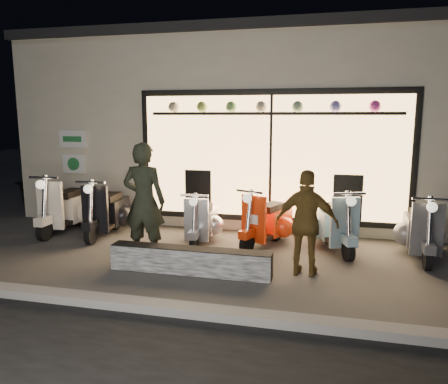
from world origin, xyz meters
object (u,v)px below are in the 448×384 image
(scooter_silver, at_px, (203,221))
(scooter_red, at_px, (269,221))
(man, at_px, (144,202))
(graffiti_barrier, at_px, (190,261))
(woman, at_px, (307,223))

(scooter_silver, relative_size, scooter_red, 0.94)
(scooter_silver, xyz_separation_m, man, (-0.64, -1.20, 0.58))
(graffiti_barrier, xyz_separation_m, woman, (1.70, 0.36, 0.59))
(man, distance_m, woman, 2.65)
(man, bearing_deg, graffiti_barrier, 150.73)
(scooter_red, bearing_deg, woman, -41.32)
(graffiti_barrier, height_order, woman, woman)
(graffiti_barrier, bearing_deg, scooter_silver, 100.09)
(graffiti_barrier, relative_size, scooter_red, 1.71)
(scooter_silver, distance_m, scooter_red, 1.26)
(graffiti_barrier, bearing_deg, woman, 11.84)
(scooter_silver, relative_size, man, 0.70)
(scooter_red, bearing_deg, scooter_silver, -149.83)
(scooter_red, bearing_deg, graffiti_barrier, -94.60)
(scooter_silver, xyz_separation_m, woman, (2.00, -1.34, 0.40))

